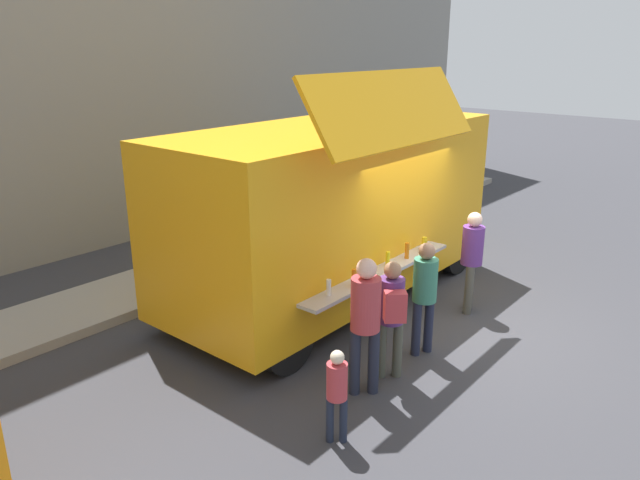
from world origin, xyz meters
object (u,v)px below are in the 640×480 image
(customer_rear_waiting, at_px, (365,315))
(customer_extra_browsing, at_px, (472,253))
(customer_front_ordering, at_px, (425,289))
(child_near_queue, at_px, (337,388))
(food_truck_main, at_px, (334,207))
(customer_mid_with_backpack, at_px, (392,309))
(trash_bin, at_px, (362,202))

(customer_rear_waiting, height_order, customer_extra_browsing, customer_rear_waiting)
(customer_front_ordering, xyz_separation_m, child_near_queue, (-2.31, -0.34, -0.31))
(customer_front_ordering, relative_size, customer_extra_browsing, 0.98)
(food_truck_main, distance_m, child_near_queue, 4.08)
(customer_front_ordering, xyz_separation_m, customer_extra_browsing, (1.69, 0.16, 0.02))
(customer_mid_with_backpack, xyz_separation_m, child_near_queue, (-1.47, -0.31, -0.31))
(food_truck_main, xyz_separation_m, customer_rear_waiting, (-2.08, -2.19, -0.53))
(customer_extra_browsing, distance_m, child_near_queue, 4.05)
(trash_bin, xyz_separation_m, customer_extra_browsing, (-2.93, -4.36, 0.49))
(food_truck_main, relative_size, trash_bin, 6.04)
(customer_mid_with_backpack, relative_size, customer_extra_browsing, 0.96)
(customer_extra_browsing, bearing_deg, food_truck_main, 2.17)
(customer_rear_waiting, relative_size, customer_extra_browsing, 1.07)
(food_truck_main, distance_m, trash_bin, 4.66)
(trash_bin, xyz_separation_m, child_near_queue, (-6.94, -4.86, 0.16))
(food_truck_main, height_order, customer_front_ordering, food_truck_main)
(trash_bin, bearing_deg, child_near_queue, -144.99)
(trash_bin, distance_m, customer_extra_browsing, 5.28)
(customer_rear_waiting, xyz_separation_m, child_near_queue, (-0.97, -0.35, -0.40))
(food_truck_main, bearing_deg, customer_front_ordering, -109.38)
(food_truck_main, height_order, customer_mid_with_backpack, food_truck_main)
(customer_rear_waiting, distance_m, customer_extra_browsing, 3.04)
(food_truck_main, bearing_deg, customer_rear_waiting, -134.44)
(customer_front_ordering, distance_m, customer_extra_browsing, 1.70)
(food_truck_main, distance_m, customer_extra_browsing, 2.33)
(trash_bin, distance_m, customer_front_ordering, 6.49)
(customer_front_ordering, distance_m, customer_mid_with_backpack, 0.85)
(trash_bin, bearing_deg, customer_front_ordering, -135.66)
(trash_bin, relative_size, customer_mid_with_backpack, 0.64)
(trash_bin, bearing_deg, customer_rear_waiting, -142.94)
(customer_front_ordering, height_order, customer_rear_waiting, customer_rear_waiting)
(trash_bin, height_order, customer_extra_browsing, customer_extra_browsing)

